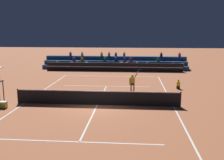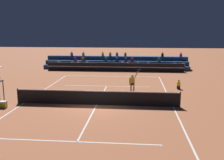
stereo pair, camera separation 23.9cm
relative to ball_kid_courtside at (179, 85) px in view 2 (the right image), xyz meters
The scene contains 9 objects.
ground_plane 8.94m from the ball_kid_courtside, 139.14° to the right, with size 120.00×120.00×0.00m, color #AD603D.
court_lines 8.94m from the ball_kid_courtside, 139.14° to the right, with size 11.10×23.90×0.01m.
tennis_net 8.94m from the ball_kid_courtside, 139.14° to the right, with size 12.00×0.10×1.10m.
sponsor_banner_wall 12.08m from the ball_kid_courtside, 124.03° to the left, with size 18.00×0.26×1.10m.
bleacher_stand 14.25m from the ball_kid_courtside, 118.31° to the left, with size 19.93×2.85×2.28m.
ball_kid_courtside is the anchor object (origin of this frame).
tennis_player 4.99m from the ball_kid_courtside, 148.38° to the right, with size 1.05×0.64×2.41m.
tennis_ball 8.60m from the ball_kid_courtside, 144.48° to the right, with size 0.07×0.07×0.07m, color #C6DB33.
equipment_cooler 15.03m from the ball_kid_courtside, 151.88° to the right, with size 0.50×0.38×0.45m.
Camera 2 is at (2.81, -18.24, 5.43)m, focal length 42.00 mm.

